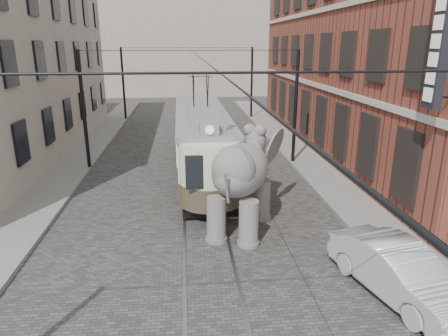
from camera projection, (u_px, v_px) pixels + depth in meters
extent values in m
plane|color=#494643|center=(203.00, 211.00, 15.67)|extent=(120.00, 120.00, 0.00)
cube|color=slate|center=(351.00, 203.00, 16.21)|extent=(2.00, 60.00, 0.15)
cube|color=slate|center=(30.00, 216.00, 15.04)|extent=(2.00, 60.00, 0.15)
cube|color=brown|center=(381.00, 48.00, 23.47)|extent=(8.00, 26.00, 12.00)
cube|color=gray|center=(187.00, 38.00, 51.60)|extent=(28.00, 10.00, 14.00)
imported|color=#A9A8AD|center=(399.00, 271.00, 10.24)|extent=(2.51, 4.42, 1.38)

